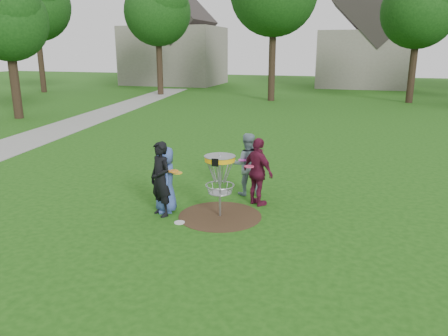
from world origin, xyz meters
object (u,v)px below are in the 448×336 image
(player_grey, at_px, (247,164))
(player_maroon, at_px, (258,172))
(player_black, at_px, (161,179))
(disc_golf_basket, at_px, (220,171))
(player_blue, at_px, (165,179))

(player_grey, xyz_separation_m, player_maroon, (0.43, -0.67, 0.02))
(player_black, xyz_separation_m, disc_golf_basket, (1.24, 0.29, 0.21))
(player_blue, xyz_separation_m, disc_golf_basket, (1.23, 0.05, 0.28))
(player_grey, bearing_deg, player_maroon, 104.02)
(player_black, bearing_deg, player_blue, 121.76)
(player_grey, relative_size, disc_golf_basket, 1.12)
(player_maroon, bearing_deg, player_blue, 64.04)
(disc_golf_basket, bearing_deg, player_black, -166.60)
(player_blue, xyz_separation_m, player_maroon, (1.85, 0.98, 0.05))
(player_blue, relative_size, player_maroon, 0.94)
(player_grey, distance_m, player_maroon, 0.79)
(player_black, xyz_separation_m, player_grey, (1.43, 1.89, -0.04))
(player_grey, relative_size, player_maroon, 0.98)
(player_blue, height_order, player_maroon, player_maroon)
(player_blue, distance_m, player_maroon, 2.10)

